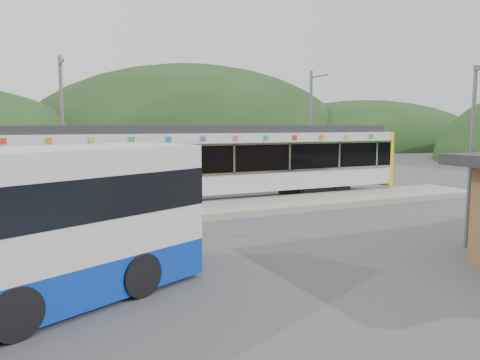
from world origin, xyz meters
name	(u,v)px	position (x,y,z in m)	size (l,w,h in m)	color
ground	(283,225)	(0.00, 0.00, 0.00)	(120.00, 120.00, 0.00)	#4C4C4F
hills	(331,196)	(6.19, 5.29, 0.00)	(146.00, 149.00, 26.00)	#1E3D19
platform	(245,207)	(0.00, 3.30, 0.15)	(26.00, 3.20, 0.30)	#9E9E99
yellow_line	(258,208)	(0.00, 2.00, 0.30)	(26.00, 0.10, 0.01)	yellow
train	(212,160)	(-0.44, 6.00, 2.06)	(20.44, 3.01, 3.74)	black
catenary_mast_west	(63,128)	(-7.00, 8.56, 3.65)	(0.18, 1.80, 7.00)	slate
catenary_mast_east	(311,127)	(7.00, 8.56, 3.65)	(0.18, 1.80, 7.00)	slate
lamp_post	(475,140)	(3.44, -5.44, 3.32)	(0.42, 1.03, 5.54)	slate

